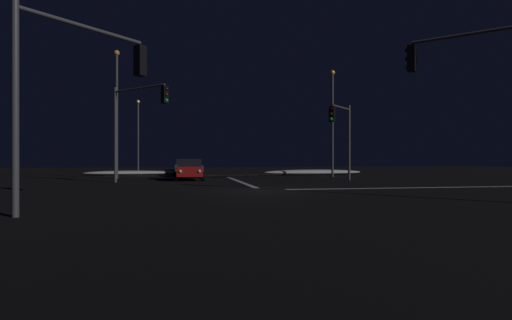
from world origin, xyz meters
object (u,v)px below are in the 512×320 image
object	(u,v)px
sedan_red	(189,169)
sedan_white	(189,165)
traffic_signal_ne	(342,128)
traffic_signal_nw	(135,114)
sedan_blue	(192,168)
streetlamp_left_near	(117,106)
sedan_black	(184,164)
streetlamp_left_far	(138,130)
traffic_signal_sw	(79,75)
sedan_green	(184,167)
traffic_signal_se	(485,78)
sedan_silver	(184,166)
streetlamp_right_near	(332,116)

from	to	relation	value
sedan_red	sedan_white	world-z (taller)	same
traffic_signal_ne	traffic_signal_nw	world-z (taller)	traffic_signal_nw
sedan_blue	streetlamp_left_near	bearing A→B (deg)	-159.37
sedan_white	traffic_signal_ne	world-z (taller)	traffic_signal_ne
sedan_black	streetlamp_left_far	distance (m)	11.98
sedan_white	traffic_signal_sw	world-z (taller)	traffic_signal_sw
traffic_signal_ne	streetlamp_left_far	bearing A→B (deg)	126.26
sedan_green	traffic_signal_se	xyz separation A→B (m)	(10.62, -27.98, 3.70)
traffic_signal_se	streetlamp_left_far	bearing A→B (deg)	113.63
sedan_blue	sedan_black	bearing A→B (deg)	91.18
streetlamp_left_near	sedan_red	bearing A→B (deg)	-29.07
sedan_silver	traffic_signal_sw	size ratio (longest dim) A/B	0.73
traffic_signal_nw	traffic_signal_sw	world-z (taller)	traffic_signal_nw
traffic_signal_sw	sedan_black	bearing A→B (deg)	85.74
sedan_white	traffic_signal_sw	bearing A→B (deg)	-95.57
sedan_red	sedan_blue	size ratio (longest dim) A/B	1.00
streetlamp_right_near	traffic_signal_sw	bearing A→B (deg)	-127.96
sedan_blue	traffic_signal_nw	size ratio (longest dim) A/B	0.68
sedan_red	traffic_signal_nw	bearing A→B (deg)	-134.66
sedan_red	streetlamp_right_near	world-z (taller)	streetlamp_right_near
traffic_signal_se	streetlamp_right_near	xyz separation A→B (m)	(2.02, 20.44, 0.84)
sedan_black	streetlamp_left_far	size ratio (longest dim) A/B	0.51
traffic_signal_se	sedan_blue	bearing A→B (deg)	113.84
sedan_blue	sedan_silver	size ratio (longest dim) A/B	1.00
sedan_blue	streetlamp_left_far	size ratio (longest dim) A/B	0.51
traffic_signal_nw	traffic_signal_se	bearing A→B (deg)	-45.00
sedan_white	sedan_black	world-z (taller)	same
sedan_silver	streetlamp_right_near	distance (m)	18.98
sedan_silver	streetlamp_left_far	xyz separation A→B (m)	(-5.33, 2.58, 4.15)
sedan_red	sedan_silver	distance (m)	16.54
sedan_white	sedan_black	distance (m)	5.75
sedan_blue	traffic_signal_se	world-z (taller)	traffic_signal_se
traffic_signal_nw	traffic_signal_sw	bearing A→B (deg)	-90.58
sedan_red	sedan_silver	size ratio (longest dim) A/B	1.00
traffic_signal_nw	sedan_white	bearing A→B (deg)	81.87
sedan_red	traffic_signal_sw	size ratio (longest dim) A/B	0.73
sedan_red	sedan_silver	world-z (taller)	same
sedan_red	sedan_black	size ratio (longest dim) A/B	1.00
sedan_white	streetlamp_left_near	bearing A→B (deg)	-106.46
traffic_signal_sw	streetlamp_right_near	size ratio (longest dim) A/B	0.63
sedan_silver	traffic_signal_sw	bearing A→B (deg)	-95.64
traffic_signal_se	sedan_silver	bearing A→B (deg)	107.40
sedan_green	traffic_signal_nw	size ratio (longest dim) A/B	0.68
sedan_silver	traffic_signal_se	distance (m)	35.68
sedan_red	sedan_blue	distance (m)	5.35
sedan_blue	streetlamp_left_far	bearing A→B (deg)	113.27
sedan_black	traffic_signal_se	size ratio (longest dim) A/B	0.67
traffic_signal_nw	streetlamp_right_near	xyz separation A→B (m)	(15.83, 6.62, 0.94)
sedan_green	sedan_silver	bearing A→B (deg)	89.89
traffic_signal_sw	sedan_white	bearing A→B (deg)	84.43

